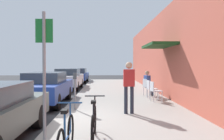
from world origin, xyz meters
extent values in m
plane|color=#2D2D30|center=(0.00, 0.00, 0.00)|extent=(60.00, 60.00, 0.00)
cube|color=#9E9B93|center=(2.25, 2.00, 0.06)|extent=(4.50, 32.00, 0.12)
cube|color=#BC5442|center=(4.65, 2.00, 2.27)|extent=(0.30, 32.00, 4.54)
cube|color=#19471E|center=(3.95, 3.62, 2.60)|extent=(1.10, 2.80, 0.12)
cylinder|color=black|center=(-0.31, -0.65, 0.32)|extent=(0.22, 0.64, 0.64)
cube|color=navy|center=(-1.10, 3.21, 0.64)|extent=(1.80, 4.40, 0.64)
cube|color=#333D47|center=(-1.10, 3.36, 1.17)|extent=(1.48, 2.11, 0.44)
cylinder|color=black|center=(-0.31, 4.57, 0.32)|extent=(0.22, 0.64, 0.64)
cylinder|color=black|center=(-1.89, 4.57, 0.32)|extent=(0.22, 0.64, 0.64)
cylinder|color=black|center=(-0.31, 1.84, 0.32)|extent=(0.22, 0.64, 0.64)
cylinder|color=black|center=(-1.89, 1.84, 0.32)|extent=(0.22, 0.64, 0.64)
cube|color=silver|center=(-1.10, 9.50, 0.65)|extent=(1.80, 4.40, 0.66)
cube|color=#333D47|center=(-1.10, 9.65, 1.21)|extent=(1.48, 2.11, 0.45)
cylinder|color=black|center=(-0.31, 10.87, 0.32)|extent=(0.22, 0.64, 0.64)
cylinder|color=black|center=(-1.89, 10.87, 0.32)|extent=(0.22, 0.64, 0.64)
cylinder|color=black|center=(-0.31, 8.14, 0.32)|extent=(0.22, 0.64, 0.64)
cylinder|color=black|center=(-1.89, 8.14, 0.32)|extent=(0.22, 0.64, 0.64)
cube|color=navy|center=(-1.10, 15.52, 0.60)|extent=(1.80, 4.40, 0.56)
cube|color=#333D47|center=(-1.10, 15.67, 1.11)|extent=(1.48, 2.11, 0.47)
cylinder|color=black|center=(-0.31, 16.89, 0.32)|extent=(0.22, 0.64, 0.64)
cylinder|color=black|center=(-1.89, 16.89, 0.32)|extent=(0.22, 0.64, 0.64)
cylinder|color=black|center=(-0.31, 14.16, 0.32)|extent=(0.22, 0.64, 0.64)
cylinder|color=black|center=(-1.89, 14.16, 0.32)|extent=(0.22, 0.64, 0.64)
cylinder|color=slate|center=(0.45, 1.32, 0.67)|extent=(0.07, 0.07, 1.10)
cube|color=#383D42|center=(0.45, 1.32, 1.33)|extent=(0.12, 0.10, 0.22)
cylinder|color=gray|center=(0.40, -2.70, 1.42)|extent=(0.06, 0.06, 2.60)
cube|color=#19722D|center=(0.40, -2.68, 2.37)|extent=(0.32, 0.02, 0.44)
torus|color=black|center=(0.86, -2.52, 0.45)|extent=(0.04, 0.66, 0.66)
cylinder|color=#1E4C8C|center=(0.86, -3.04, 0.45)|extent=(0.04, 1.05, 0.04)
cylinder|color=#1E4C8C|center=(0.86, -3.19, 0.70)|extent=(0.04, 0.04, 0.50)
cube|color=black|center=(0.86, -3.19, 0.97)|extent=(0.10, 0.20, 0.06)
cylinder|color=#1E4C8C|center=(0.86, -2.57, 0.73)|extent=(0.03, 0.03, 0.56)
cylinder|color=#1E4C8C|center=(0.86, -2.57, 1.01)|extent=(0.46, 0.03, 0.03)
torus|color=black|center=(1.29, -1.57, 0.45)|extent=(0.04, 0.66, 0.66)
torus|color=black|center=(1.29, -2.62, 0.45)|extent=(0.04, 0.66, 0.66)
cylinder|color=black|center=(1.29, -2.10, 0.45)|extent=(0.04, 1.05, 0.04)
cylinder|color=black|center=(1.29, -2.25, 0.70)|extent=(0.04, 0.04, 0.50)
cube|color=black|center=(1.29, -2.25, 0.97)|extent=(0.10, 0.20, 0.06)
cylinder|color=black|center=(1.29, -1.62, 0.73)|extent=(0.03, 0.03, 0.56)
cylinder|color=black|center=(1.29, -1.62, 1.01)|extent=(0.46, 0.03, 0.03)
cylinder|color=silver|center=(3.92, 3.33, 0.34)|extent=(0.04, 0.04, 0.45)
cylinder|color=silver|center=(3.98, 2.95, 0.34)|extent=(0.04, 0.04, 0.45)
cylinder|color=silver|center=(3.55, 3.28, 0.34)|extent=(0.04, 0.04, 0.45)
cylinder|color=silver|center=(3.60, 2.90, 0.34)|extent=(0.04, 0.04, 0.45)
cube|color=silver|center=(3.76, 3.12, 0.59)|extent=(0.50, 0.50, 0.03)
cube|color=silver|center=(3.56, 3.09, 0.79)|extent=(0.09, 0.44, 0.40)
cylinder|color=silver|center=(3.94, 4.18, 0.34)|extent=(0.04, 0.04, 0.45)
cylinder|color=silver|center=(3.96, 3.80, 0.34)|extent=(0.04, 0.04, 0.45)
cylinder|color=silver|center=(3.56, 4.15, 0.34)|extent=(0.04, 0.04, 0.45)
cylinder|color=silver|center=(3.59, 3.77, 0.34)|extent=(0.04, 0.04, 0.45)
cube|color=silver|center=(3.76, 3.98, 0.59)|extent=(0.47, 0.47, 0.03)
cube|color=silver|center=(3.56, 3.96, 0.79)|extent=(0.06, 0.44, 0.40)
cylinder|color=silver|center=(3.89, 5.22, 0.34)|extent=(0.04, 0.04, 0.45)
cylinder|color=silver|center=(4.00, 4.85, 0.34)|extent=(0.04, 0.04, 0.45)
cylinder|color=silver|center=(3.53, 5.11, 0.34)|extent=(0.04, 0.04, 0.45)
cylinder|color=silver|center=(3.63, 4.75, 0.34)|extent=(0.04, 0.04, 0.45)
cube|color=silver|center=(3.76, 4.98, 0.59)|extent=(0.55, 0.55, 0.03)
cube|color=silver|center=(3.56, 4.92, 0.79)|extent=(0.15, 0.43, 0.40)
cylinder|color=#232838|center=(3.91, 5.13, 0.35)|extent=(0.11, 0.11, 0.47)
cylinder|color=#232838|center=(3.78, 5.09, 0.59)|extent=(0.38, 0.24, 0.14)
cylinder|color=#232838|center=(3.96, 4.94, 0.35)|extent=(0.11, 0.11, 0.47)
cylinder|color=#232838|center=(3.84, 4.90, 0.59)|extent=(0.38, 0.24, 0.14)
cube|color=#334C99|center=(3.68, 4.96, 0.89)|extent=(0.31, 0.41, 0.56)
sphere|color=tan|center=(3.68, 4.96, 1.30)|extent=(0.22, 0.22, 0.22)
cylinder|color=#232838|center=(2.21, 0.61, 0.57)|extent=(0.12, 0.12, 0.90)
cylinder|color=#232838|center=(2.41, 0.61, 0.57)|extent=(0.12, 0.12, 0.90)
cube|color=#B22626|center=(2.31, 0.61, 1.30)|extent=(0.36, 0.22, 0.56)
sphere|color=tan|center=(2.31, 0.61, 1.71)|extent=(0.22, 0.22, 0.22)
camera|label=1|loc=(1.53, -7.11, 1.75)|focal=37.91mm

